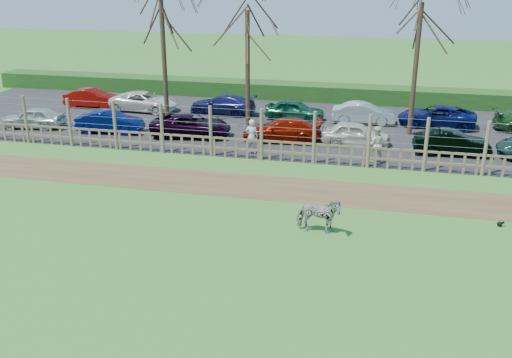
% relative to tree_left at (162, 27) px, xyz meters
% --- Properties ---
extents(ground, '(120.00, 120.00, 0.00)m').
position_rel_tree_left_xyz_m(ground, '(6.50, -12.50, -5.62)').
color(ground, '#569738').
rests_on(ground, ground).
extents(dirt_strip, '(34.00, 2.80, 0.01)m').
position_rel_tree_left_xyz_m(dirt_strip, '(6.50, -8.00, -5.61)').
color(dirt_strip, brown).
rests_on(dirt_strip, ground).
extents(asphalt, '(44.00, 13.00, 0.04)m').
position_rel_tree_left_xyz_m(asphalt, '(6.50, 2.00, -5.60)').
color(asphalt, '#232326').
rests_on(asphalt, ground).
extents(hedge, '(46.00, 2.00, 1.10)m').
position_rel_tree_left_xyz_m(hedge, '(6.50, 9.00, -5.07)').
color(hedge, '#1E4716').
rests_on(hedge, ground).
extents(fence, '(30.16, 0.16, 2.50)m').
position_rel_tree_left_xyz_m(fence, '(6.50, -4.50, -4.81)').
color(fence, brown).
rests_on(fence, ground).
extents(tree_left, '(4.80, 4.80, 7.88)m').
position_rel_tree_left_xyz_m(tree_left, '(0.00, 0.00, 0.00)').
color(tree_left, '#3D2B1E').
rests_on(tree_left, ground).
extents(tree_mid, '(4.80, 4.80, 6.83)m').
position_rel_tree_left_xyz_m(tree_mid, '(4.50, 1.00, -0.75)').
color(tree_mid, '#3D2B1E').
rests_on(tree_mid, ground).
extents(tree_right, '(4.80, 4.80, 7.35)m').
position_rel_tree_left_xyz_m(tree_right, '(13.50, 1.50, -0.37)').
color(tree_right, '#3D2B1E').
rests_on(tree_right, ground).
extents(zebra, '(1.56, 0.72, 1.31)m').
position_rel_tree_left_xyz_m(zebra, '(10.13, -11.86, -4.96)').
color(zebra, gray).
rests_on(zebra, ground).
extents(visitor_a, '(0.65, 0.45, 1.72)m').
position_rel_tree_left_xyz_m(visitor_a, '(5.86, -3.77, -4.71)').
color(visitor_a, silver).
rests_on(visitor_a, asphalt).
extents(visitor_b, '(0.92, 0.76, 1.72)m').
position_rel_tree_left_xyz_m(visitor_b, '(11.80, -3.70, -4.71)').
color(visitor_b, beige).
rests_on(visitor_b, asphalt).
extents(crow, '(0.25, 0.18, 0.20)m').
position_rel_tree_left_xyz_m(crow, '(16.40, -9.89, -5.52)').
color(crow, black).
rests_on(crow, ground).
extents(car_0, '(3.68, 1.88, 1.20)m').
position_rel_tree_left_xyz_m(car_0, '(-7.36, -1.89, -4.98)').
color(car_0, '#B0C1B6').
rests_on(car_0, asphalt).
extents(car_1, '(3.75, 1.64, 1.20)m').
position_rel_tree_left_xyz_m(car_1, '(-2.67, -1.80, -4.98)').
color(car_1, '#020D53').
rests_on(car_1, asphalt).
extents(car_2, '(4.54, 2.54, 1.20)m').
position_rel_tree_left_xyz_m(car_2, '(1.94, -1.55, -4.98)').
color(car_2, black).
rests_on(car_2, asphalt).
extents(car_3, '(4.27, 2.05, 1.20)m').
position_rel_tree_left_xyz_m(car_3, '(6.91, -1.32, -4.98)').
color(car_3, '#830E02').
rests_on(car_3, asphalt).
extents(car_4, '(3.54, 1.46, 1.20)m').
position_rel_tree_left_xyz_m(car_4, '(10.73, -1.17, -4.98)').
color(car_4, silver).
rests_on(car_4, asphalt).
extents(car_5, '(3.71, 1.47, 1.20)m').
position_rel_tree_left_xyz_m(car_5, '(15.40, -1.71, -4.98)').
color(car_5, black).
rests_on(car_5, asphalt).
extents(car_7, '(3.67, 1.34, 1.20)m').
position_rel_tree_left_xyz_m(car_7, '(-6.54, 3.51, -4.98)').
color(car_7, '#960C07').
rests_on(car_7, asphalt).
extents(car_8, '(4.43, 2.26, 1.20)m').
position_rel_tree_left_xyz_m(car_8, '(-2.86, 3.33, -4.98)').
color(car_8, silver).
rests_on(car_8, asphalt).
extents(car_9, '(4.25, 1.99, 1.20)m').
position_rel_tree_left_xyz_m(car_9, '(2.21, 3.70, -4.98)').
color(car_9, '#17194E').
rests_on(car_9, asphalt).
extents(car_10, '(3.63, 1.70, 1.20)m').
position_rel_tree_left_xyz_m(car_10, '(6.85, 3.23, -4.98)').
color(car_10, '#105435').
rests_on(car_10, asphalt).
extents(car_11, '(3.69, 1.42, 1.20)m').
position_rel_tree_left_xyz_m(car_11, '(10.92, 3.34, -4.98)').
color(car_11, '#B0C3C7').
rests_on(car_11, asphalt).
extents(car_12, '(4.44, 2.27, 1.20)m').
position_rel_tree_left_xyz_m(car_12, '(15.03, 3.53, -4.98)').
color(car_12, '#0A1152').
rests_on(car_12, asphalt).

